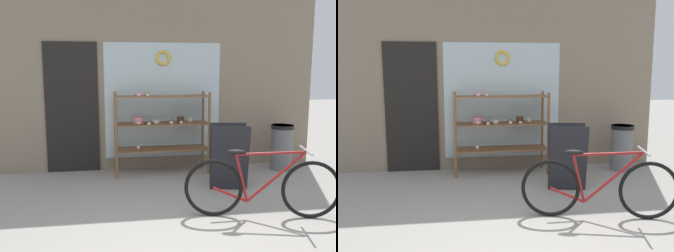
{
  "view_description": "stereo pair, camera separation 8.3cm",
  "coord_description": "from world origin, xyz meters",
  "views": [
    {
      "loc": [
        -0.68,
        -3.2,
        1.71
      ],
      "look_at": [
        0.07,
        1.59,
        0.94
      ],
      "focal_mm": 40.0,
      "sensor_mm": 36.0,
      "label": 1
    },
    {
      "loc": [
        -0.6,
        -3.21,
        1.71
      ],
      "look_at": [
        0.07,
        1.59,
        0.94
      ],
      "focal_mm": 40.0,
      "sensor_mm": 36.0,
      "label": 2
    }
  ],
  "objects": [
    {
      "name": "ground_plane",
      "position": [
        0.0,
        0.0,
        0.0
      ],
      "size": [
        30.0,
        30.0,
        0.0
      ],
      "primitive_type": "plane",
      "color": "gray"
    },
    {
      "name": "storefront_facade",
      "position": [
        -0.03,
        3.02,
        1.85
      ],
      "size": [
        5.69,
        0.13,
        3.79
      ],
      "color": "gray",
      "rests_on": "ground_plane"
    },
    {
      "name": "display_case",
      "position": [
        0.11,
        2.66,
        0.8
      ],
      "size": [
        1.5,
        0.45,
        1.31
      ],
      "color": "brown",
      "rests_on": "ground_plane"
    },
    {
      "name": "bicycle",
      "position": [
        1.0,
        0.68,
        0.36
      ],
      "size": [
        1.74,
        0.54,
        0.8
      ],
      "rotation": [
        0.0,
        0.0,
        -0.22
      ],
      "color": "black",
      "rests_on": "ground_plane"
    },
    {
      "name": "sandwich_board",
      "position": [
        0.94,
        1.68,
        0.47
      ],
      "size": [
        0.58,
        0.47,
        0.92
      ],
      "rotation": [
        0.0,
        0.0,
        -0.18
      ],
      "color": "#232328",
      "rests_on": "ground_plane"
    },
    {
      "name": "trash_bin",
      "position": [
        2.15,
        2.56,
        0.41
      ],
      "size": [
        0.37,
        0.37,
        0.75
      ],
      "color": "slate",
      "rests_on": "ground_plane"
    }
  ]
}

